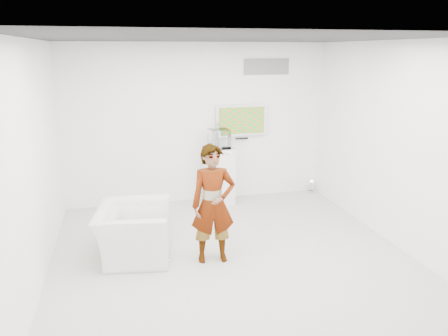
# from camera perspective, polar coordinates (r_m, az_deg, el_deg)

# --- Properties ---
(room) EXTENTS (5.01, 5.01, 3.00)m
(room) POSITION_cam_1_polar(r_m,az_deg,el_deg) (5.93, 0.88, 1.94)
(room) COLOR beige
(room) RESTS_ON ground
(tv) EXTENTS (1.00, 0.08, 0.60)m
(tv) POSITION_cam_1_polar(r_m,az_deg,el_deg) (8.46, 2.27, 6.26)
(tv) COLOR silver
(tv) RESTS_ON room
(logo_decal) EXTENTS (0.90, 0.02, 0.30)m
(logo_decal) POSITION_cam_1_polar(r_m,az_deg,el_deg) (8.55, 5.58, 13.03)
(logo_decal) COLOR slate
(logo_decal) RESTS_ON room
(person) EXTENTS (0.62, 0.43, 1.65)m
(person) POSITION_cam_1_polar(r_m,az_deg,el_deg) (5.96, -1.43, -4.75)
(person) COLOR silver
(person) RESTS_ON room
(armchair) EXTENTS (1.14, 1.26, 0.73)m
(armchair) POSITION_cam_1_polar(r_m,az_deg,el_deg) (6.37, -11.71, -8.18)
(armchair) COLOR silver
(armchair) RESTS_ON room
(pedestal) EXTENTS (0.59, 0.59, 1.09)m
(pedestal) POSITION_cam_1_polar(r_m,az_deg,el_deg) (8.27, -0.63, -1.07)
(pedestal) COLOR white
(pedestal) RESTS_ON room
(floor_uplight) EXTENTS (0.21, 0.21, 0.26)m
(floor_uplight) POSITION_cam_1_polar(r_m,az_deg,el_deg) (9.21, 11.35, -2.38)
(floor_uplight) COLOR silver
(floor_uplight) RESTS_ON room
(vitrine) EXTENTS (0.38, 0.38, 0.35)m
(vitrine) POSITION_cam_1_polar(r_m,az_deg,el_deg) (8.10, -0.64, 3.84)
(vitrine) COLOR white
(vitrine) RESTS_ON pedestal
(console) EXTENTS (0.05, 0.14, 0.20)m
(console) POSITION_cam_1_polar(r_m,az_deg,el_deg) (8.12, -0.64, 3.29)
(console) COLOR white
(console) RESTS_ON pedestal
(wii_remote) EXTENTS (0.07, 0.14, 0.04)m
(wii_remote) POSITION_cam_1_polar(r_m,az_deg,el_deg) (5.95, 0.68, 1.88)
(wii_remote) COLOR white
(wii_remote) RESTS_ON person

